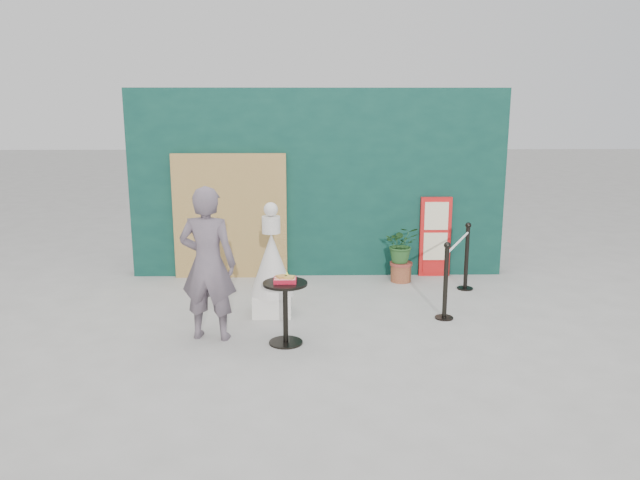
# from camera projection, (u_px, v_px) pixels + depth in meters

# --- Properties ---
(ground) EXTENTS (60.00, 60.00, 0.00)m
(ground) POSITION_uv_depth(u_px,v_px,m) (322.00, 346.00, 7.30)
(ground) COLOR #ADAAA5
(ground) RESTS_ON ground
(back_wall) EXTENTS (6.00, 0.30, 3.00)m
(back_wall) POSITION_uv_depth(u_px,v_px,m) (318.00, 183.00, 10.04)
(back_wall) COLOR #0A312A
(back_wall) RESTS_ON ground
(bamboo_fence) EXTENTS (1.80, 0.08, 2.00)m
(bamboo_fence) POSITION_uv_depth(u_px,v_px,m) (230.00, 217.00, 9.92)
(bamboo_fence) COLOR tan
(bamboo_fence) RESTS_ON ground
(woman) EXTENTS (0.73, 0.54, 1.85)m
(woman) POSITION_uv_depth(u_px,v_px,m) (208.00, 264.00, 7.34)
(woman) COLOR #665762
(woman) RESTS_ON ground
(menu_board) EXTENTS (0.50, 0.07, 1.30)m
(menu_board) POSITION_uv_depth(u_px,v_px,m) (435.00, 237.00, 10.07)
(menu_board) COLOR red
(menu_board) RESTS_ON ground
(statue) EXTENTS (0.59, 0.59, 1.52)m
(statue) POSITION_uv_depth(u_px,v_px,m) (272.00, 269.00, 8.26)
(statue) COLOR white
(statue) RESTS_ON ground
(cafe_table) EXTENTS (0.52, 0.52, 0.75)m
(cafe_table) POSITION_uv_depth(u_px,v_px,m) (285.00, 303.00, 7.26)
(cafe_table) COLOR black
(cafe_table) RESTS_ON ground
(food_basket) EXTENTS (0.26, 0.19, 0.11)m
(food_basket) POSITION_uv_depth(u_px,v_px,m) (285.00, 279.00, 7.20)
(food_basket) COLOR red
(food_basket) RESTS_ON cafe_table
(planter) EXTENTS (0.53, 0.46, 0.90)m
(planter) POSITION_uv_depth(u_px,v_px,m) (402.00, 249.00, 9.78)
(planter) COLOR #955D30
(planter) RESTS_ON ground
(stanchion_barrier) EXTENTS (0.84, 1.54, 1.03)m
(stanchion_barrier) POSITION_uv_depth(u_px,v_px,m) (457.00, 269.00, 8.74)
(stanchion_barrier) COLOR black
(stanchion_barrier) RESTS_ON ground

